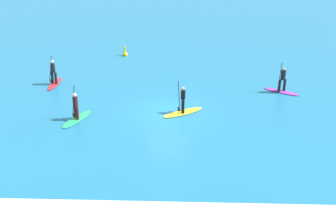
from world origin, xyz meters
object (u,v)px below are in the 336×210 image
object	(u,v)px
marker_buoy	(125,54)
surfer_on_red_board	(54,78)
surfer_on_green_board	(76,114)
surfer_on_purple_board	(282,85)
surfer_on_yellow_board	(183,108)

from	to	relation	value
marker_buoy	surfer_on_red_board	bearing A→B (deg)	-121.15
surfer_on_green_board	surfer_on_purple_board	world-z (taller)	surfer_on_purple_board
surfer_on_red_board	marker_buoy	size ratio (longest dim) A/B	2.62
surfer_on_red_board	surfer_on_purple_board	size ratio (longest dim) A/B	1.08
surfer_on_green_board	surfer_on_purple_board	distance (m)	14.35
surfer_on_purple_board	marker_buoy	distance (m)	14.67
surfer_on_red_board	marker_buoy	distance (m)	8.42
surfer_on_green_board	surfer_on_yellow_board	world-z (taller)	surfer_on_green_board
surfer_on_red_board	surfer_on_yellow_board	bearing A→B (deg)	-113.36
surfer_on_purple_board	marker_buoy	size ratio (longest dim) A/B	2.43
surfer_on_purple_board	marker_buoy	world-z (taller)	surfer_on_purple_board
surfer_on_yellow_board	surfer_on_purple_board	bearing A→B (deg)	176.12
surfer_on_green_board	surfer_on_yellow_board	bearing A→B (deg)	-56.92
surfer_on_yellow_board	surfer_on_green_board	bearing A→B (deg)	-21.81
surfer_on_purple_board	surfer_on_yellow_board	size ratio (longest dim) A/B	0.89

